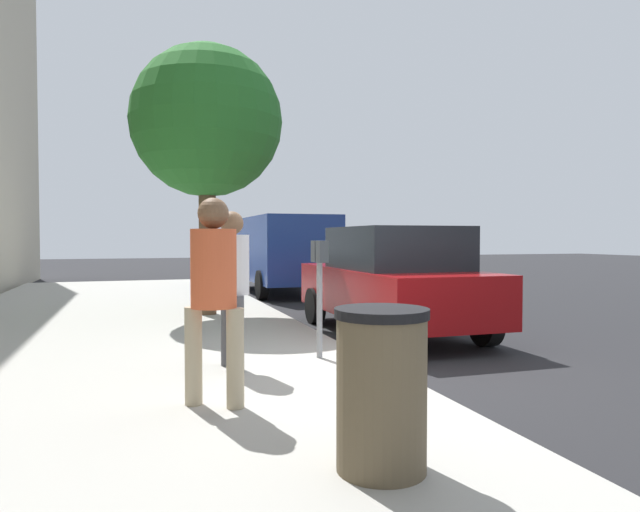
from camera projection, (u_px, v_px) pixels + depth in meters
ground_plane at (376, 374)px, 6.64m from camera, size 80.00×80.00×0.00m
sidewalk_slab at (102, 388)px, 5.71m from camera, size 28.00×6.00×0.15m
parking_meter at (320, 273)px, 6.78m from camera, size 0.36×0.12×1.41m
pedestrian_at_meter at (232, 277)px, 6.19m from camera, size 0.53×0.38×1.73m
pedestrian_bystander at (214, 283)px, 4.81m from camera, size 0.39×0.48×1.78m
parked_sedan_near at (392, 280)px, 9.33m from camera, size 4.41×2.00×1.77m
parked_van_far at (282, 249)px, 16.37m from camera, size 5.21×2.15×2.18m
street_tree at (207, 123)px, 10.57m from camera, size 2.82×2.82×5.03m
trash_bin at (381, 389)px, 3.50m from camera, size 0.59×0.59×1.01m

